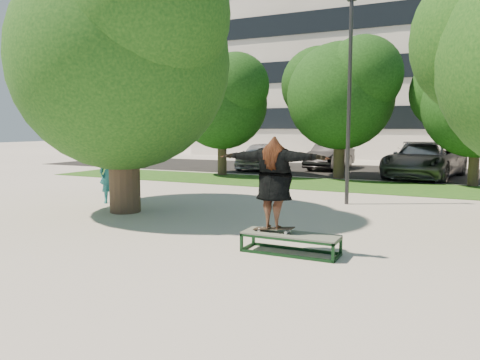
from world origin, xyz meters
The scene contains 16 objects.
ground centered at (0.00, 0.00, 0.00)m, with size 120.00×120.00×0.00m, color gray.
grass_strip centered at (1.00, 9.50, 0.01)m, with size 30.00×4.00×0.02m, color #144012.
asphalt_strip centered at (0.00, 16.00, 0.01)m, with size 40.00×8.00×0.01m, color black.
tree_left centered at (-4.29, 1.09, 4.42)m, with size 6.96×5.95×7.12m.
bg_tree_left centered at (-6.57, 11.07, 3.73)m, with size 5.28×4.51×5.77m.
bg_tree_mid centered at (-1.08, 12.08, 4.02)m, with size 5.76×4.92×6.24m.
bg_tree_right centered at (4.43, 11.57, 3.49)m, with size 5.04×4.31×5.43m.
lamppost centered at (1.00, 5.00, 3.15)m, with size 0.25×0.15×6.11m.
office_building centered at (-2.00, 31.98, 8.00)m, with size 30.00×14.12×16.00m.
grind_box centered at (1.37, -1.06, 0.19)m, with size 1.80×0.60×0.38m.
skater_rig centered at (1.03, -1.06, 1.31)m, with size 2.14×0.69×1.79m.
bystander centered at (-5.60, 2.06, 0.97)m, with size 0.71×0.47×1.95m, color #1B6268.
car_silver_a centered at (-6.09, 14.82, 0.76)m, with size 1.79×4.44×1.51m, color #AEAEB3.
car_dark centered at (-2.62, 16.50, 0.74)m, with size 1.57×4.51×1.49m, color black.
car_grey centered at (2.50, 13.96, 0.82)m, with size 2.73×5.92×1.64m, color #535458.
car_silver_b centered at (2.25, 14.31, 0.82)m, with size 2.30×5.65×1.64m, color #A9A9AE.
Camera 1 is at (4.23, -9.09, 2.33)m, focal length 35.00 mm.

